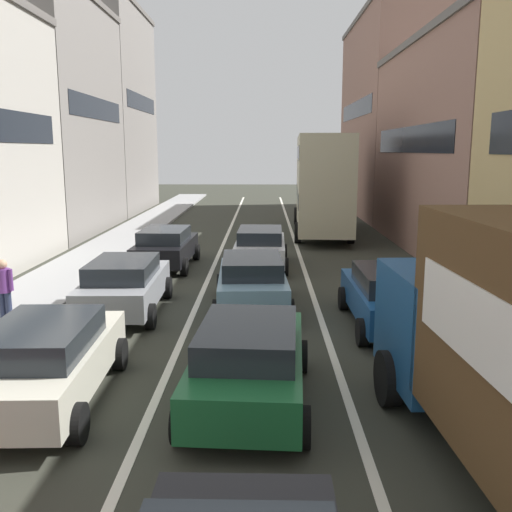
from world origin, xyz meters
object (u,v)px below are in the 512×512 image
(hatchback_centre_lane_third, at_px, (252,280))
(sedan_left_lane_third, at_px, (125,284))
(sedan_centre_lane_second, at_px, (249,360))
(wagon_left_lane_second, at_px, (46,359))
(bus_mid_queue_primary, at_px, (322,180))
(sedan_left_lane_fourth, at_px, (166,247))
(coupe_centre_lane_fourth, at_px, (260,246))
(sedan_right_lane_behind_truck, at_px, (390,296))
(pedestrian_mid_sidewalk, at_px, (4,287))

(hatchback_centre_lane_third, distance_m, sedan_left_lane_third, 3.46)
(sedan_centre_lane_second, relative_size, wagon_left_lane_second, 1.01)
(hatchback_centre_lane_third, relative_size, bus_mid_queue_primary, 0.41)
(sedan_left_lane_fourth, bearing_deg, bus_mid_queue_primary, -35.56)
(hatchback_centre_lane_third, distance_m, bus_mid_queue_primary, 14.83)
(wagon_left_lane_second, height_order, sedan_left_lane_fourth, same)
(sedan_centre_lane_second, xyz_separation_m, coupe_centre_lane_fourth, (0.11, 11.56, 0.00))
(sedan_centre_lane_second, xyz_separation_m, sedan_right_lane_behind_truck, (3.38, 4.39, 0.00))
(sedan_centre_lane_second, relative_size, hatchback_centre_lane_third, 1.01)
(sedan_left_lane_third, bearing_deg, sedan_left_lane_fourth, -2.19)
(wagon_left_lane_second, distance_m, hatchback_centre_lane_third, 6.93)
(bus_mid_queue_primary, bearing_deg, sedan_left_lane_fourth, 145.65)
(wagon_left_lane_second, distance_m, bus_mid_queue_primary, 21.52)
(sedan_right_lane_behind_truck, bearing_deg, hatchback_centre_lane_third, 64.55)
(sedan_right_lane_behind_truck, bearing_deg, bus_mid_queue_primary, 0.01)
(sedan_right_lane_behind_truck, bearing_deg, pedestrian_mid_sidewalk, 88.78)
(coupe_centre_lane_fourth, height_order, bus_mid_queue_primary, bus_mid_queue_primary)
(wagon_left_lane_second, bearing_deg, sedan_left_lane_third, -2.11)
(sedan_centre_lane_second, relative_size, coupe_centre_lane_fourth, 1.01)
(wagon_left_lane_second, distance_m, sedan_left_lane_fourth, 11.52)
(bus_mid_queue_primary, relative_size, pedestrian_mid_sidewalk, 6.39)
(sedan_left_lane_third, distance_m, sedan_left_lane_fourth, 5.99)
(hatchback_centre_lane_third, height_order, pedestrian_mid_sidewalk, pedestrian_mid_sidewalk)
(sedan_left_lane_third, distance_m, bus_mid_queue_primary, 16.39)
(coupe_centre_lane_fourth, xyz_separation_m, pedestrian_mid_sidewalk, (-6.41, -7.04, 0.15))
(pedestrian_mid_sidewalk, bearing_deg, sedan_centre_lane_second, -111.94)
(hatchback_centre_lane_third, bearing_deg, sedan_right_lane_behind_truck, -117.48)
(wagon_left_lane_second, height_order, sedan_left_lane_third, same)
(hatchback_centre_lane_third, xyz_separation_m, pedestrian_mid_sidewalk, (-6.23, -1.48, 0.15))
(sedan_left_lane_third, xyz_separation_m, sedan_left_lane_fourth, (0.07, 5.99, 0.00))
(coupe_centre_lane_fourth, bearing_deg, sedan_centre_lane_second, -179.32)
(coupe_centre_lane_fourth, height_order, sedan_right_lane_behind_truck, same)
(hatchback_centre_lane_third, xyz_separation_m, sedan_left_lane_fourth, (-3.35, 5.50, 0.00))
(sedan_centre_lane_second, height_order, hatchback_centre_lane_third, same)
(sedan_left_lane_fourth, bearing_deg, wagon_left_lane_second, -178.81)
(pedestrian_mid_sidewalk, bearing_deg, hatchback_centre_lane_third, -62.94)
(hatchback_centre_lane_third, height_order, coupe_centre_lane_fourth, same)
(sedan_centre_lane_second, bearing_deg, pedestrian_mid_sidewalk, 57.70)
(sedan_left_lane_fourth, relative_size, pedestrian_mid_sidewalk, 2.62)
(wagon_left_lane_second, distance_m, sedan_right_lane_behind_truck, 8.18)
(sedan_right_lane_behind_truck, bearing_deg, coupe_centre_lane_fourth, 24.03)
(hatchback_centre_lane_third, relative_size, pedestrian_mid_sidewalk, 2.63)
(sedan_centre_lane_second, distance_m, bus_mid_queue_primary, 20.66)
(wagon_left_lane_second, xyz_separation_m, hatchback_centre_lane_third, (3.43, 6.02, 0.00))
(wagon_left_lane_second, height_order, coupe_centre_lane_fourth, same)
(pedestrian_mid_sidewalk, bearing_deg, sedan_right_lane_behind_truck, -77.09)
(sedan_left_lane_third, bearing_deg, sedan_right_lane_behind_truck, -100.77)
(hatchback_centre_lane_third, xyz_separation_m, sedan_left_lane_third, (-3.42, -0.49, 0.00))
(sedan_right_lane_behind_truck, xyz_separation_m, bus_mid_queue_primary, (-0.12, 15.92, 2.03))
(sedan_centre_lane_second, height_order, sedan_right_lane_behind_truck, same)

